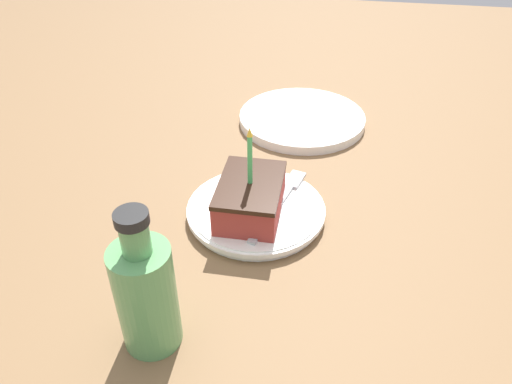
{
  "coord_description": "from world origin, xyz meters",
  "views": [
    {
      "loc": [
        -0.11,
        0.6,
        0.49
      ],
      "look_at": [
        -0.01,
        0.01,
        0.05
      ],
      "focal_mm": 35.0,
      "sensor_mm": 36.0,
      "label": 1
    }
  ],
  "objects_px": {
    "cake_slice": "(251,197)",
    "fork": "(281,200)",
    "plate": "(256,210)",
    "side_plate": "(302,119)",
    "bottle": "(146,293)"
  },
  "relations": [
    {
      "from": "plate",
      "to": "cake_slice",
      "type": "relative_size",
      "value": 1.48
    },
    {
      "from": "plate",
      "to": "cake_slice",
      "type": "height_order",
      "value": "cake_slice"
    },
    {
      "from": "cake_slice",
      "to": "fork",
      "type": "height_order",
      "value": "cake_slice"
    },
    {
      "from": "cake_slice",
      "to": "side_plate",
      "type": "xyz_separation_m",
      "value": [
        -0.05,
        -0.32,
        -0.04
      ]
    },
    {
      "from": "cake_slice",
      "to": "fork",
      "type": "relative_size",
      "value": 0.76
    },
    {
      "from": "plate",
      "to": "cake_slice",
      "type": "distance_m",
      "value": 0.04
    },
    {
      "from": "plate",
      "to": "fork",
      "type": "bearing_deg",
      "value": -151.04
    },
    {
      "from": "cake_slice",
      "to": "fork",
      "type": "distance_m",
      "value": 0.06
    },
    {
      "from": "plate",
      "to": "bottle",
      "type": "distance_m",
      "value": 0.26
    },
    {
      "from": "cake_slice",
      "to": "bottle",
      "type": "height_order",
      "value": "bottle"
    },
    {
      "from": "plate",
      "to": "side_plate",
      "type": "distance_m",
      "value": 0.31
    },
    {
      "from": "fork",
      "to": "side_plate",
      "type": "xyz_separation_m",
      "value": [
        -0.01,
        -0.29,
        -0.01
      ]
    },
    {
      "from": "cake_slice",
      "to": "side_plate",
      "type": "bearing_deg",
      "value": -98.18
    },
    {
      "from": "side_plate",
      "to": "fork",
      "type": "bearing_deg",
      "value": 88.84
    },
    {
      "from": "fork",
      "to": "bottle",
      "type": "distance_m",
      "value": 0.29
    }
  ]
}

